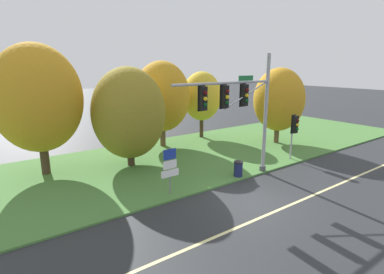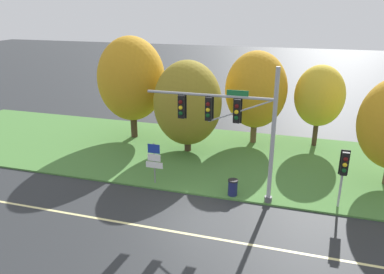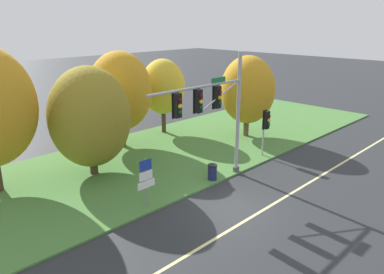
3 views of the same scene
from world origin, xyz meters
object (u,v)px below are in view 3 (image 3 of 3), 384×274
object	(u,v)px
tree_mid_verge	(163,87)
tree_tall_centre	(248,90)
tree_left_of_mast	(90,117)
tree_behind_signpost	(120,91)
trash_bin	(212,172)
pedestrian_signal_near_kerb	(266,123)
traffic_signal_mast	(215,107)
route_sign_post	(146,177)

from	to	relation	value
tree_mid_verge	tree_tall_centre	distance (m)	6.77
tree_left_of_mast	tree_behind_signpost	bearing A→B (deg)	35.90
trash_bin	tree_left_of_mast	bearing A→B (deg)	127.34
tree_left_of_mast	tree_mid_verge	xyz separation A→B (m)	(8.80, 3.68, 0.26)
pedestrian_signal_near_kerb	tree_behind_signpost	xyz separation A→B (m)	(-5.61, 8.66, 1.74)
trash_bin	traffic_signal_mast	bearing A→B (deg)	-117.23
pedestrian_signal_near_kerb	tree_behind_signpost	bearing A→B (deg)	122.94
traffic_signal_mast	trash_bin	world-z (taller)	traffic_signal_mast
route_sign_post	tree_left_of_mast	xyz separation A→B (m)	(0.34, 5.54, 2.00)
tree_mid_verge	tree_tall_centre	world-z (taller)	tree_tall_centre
pedestrian_signal_near_kerb	route_sign_post	size ratio (longest dim) A/B	1.28
pedestrian_signal_near_kerb	route_sign_post	world-z (taller)	pedestrian_signal_near_kerb
tree_left_of_mast	trash_bin	world-z (taller)	tree_left_of_mast
tree_left_of_mast	route_sign_post	bearing A→B (deg)	-93.50
tree_behind_signpost	trash_bin	distance (m)	9.55
traffic_signal_mast	pedestrian_signal_near_kerb	distance (m)	6.02
trash_bin	tree_mid_verge	bearing A→B (deg)	64.77
traffic_signal_mast	trash_bin	bearing A→B (deg)	62.77
tree_tall_centre	tree_behind_signpost	bearing A→B (deg)	150.23
pedestrian_signal_near_kerb	tree_tall_centre	distance (m)	4.97
pedestrian_signal_near_kerb	tree_left_of_mast	world-z (taller)	tree_left_of_mast
tree_behind_signpost	tree_mid_verge	bearing A→B (deg)	7.16
tree_mid_verge	traffic_signal_mast	bearing A→B (deg)	-115.27
traffic_signal_mast	pedestrian_signal_near_kerb	world-z (taller)	traffic_signal_mast
route_sign_post	tree_tall_centre	world-z (taller)	tree_tall_centre
tree_mid_verge	pedestrian_signal_near_kerb	bearing A→B (deg)	-83.11
tree_behind_signpost	tree_mid_verge	size ratio (longest dim) A/B	1.15
pedestrian_signal_near_kerb	tree_mid_verge	world-z (taller)	tree_mid_verge
tree_mid_verge	trash_bin	world-z (taller)	tree_mid_verge
tree_left_of_mast	trash_bin	distance (m)	7.82
pedestrian_signal_near_kerb	tree_left_of_mast	distance (m)	11.42
route_sign_post	tree_mid_verge	distance (m)	13.18
tree_mid_verge	tree_tall_centre	size ratio (longest dim) A/B	0.94
tree_left_of_mast	trash_bin	xyz separation A→B (m)	(4.37, -5.73, -3.06)
tree_behind_signpost	tree_mid_verge	world-z (taller)	tree_behind_signpost
traffic_signal_mast	tree_tall_centre	distance (m)	9.55
route_sign_post	tree_behind_signpost	size ratio (longest dim) A/B	0.36
tree_left_of_mast	tree_tall_centre	world-z (taller)	tree_left_of_mast
tree_behind_signpost	tree_tall_centre	distance (m)	9.83
route_sign_post	tree_behind_signpost	world-z (taller)	tree_behind_signpost
route_sign_post	tree_behind_signpost	xyz separation A→B (m)	(4.64, 8.66, 2.55)
tree_left_of_mast	pedestrian_signal_near_kerb	bearing A→B (deg)	-29.21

